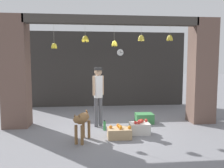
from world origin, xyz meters
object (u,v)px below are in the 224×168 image
object	(u,v)px
shopkeeper	(98,92)
fruit_crate_apples	(140,128)
fruit_crate_oranges	(119,133)
wall_clock	(120,52)
produce_box_green	(144,118)
dog	(82,121)
water_bottle	(105,126)

from	to	relation	value
shopkeeper	fruit_crate_apples	xyz separation A→B (m)	(1.05, -0.79, -0.87)
fruit_crate_oranges	fruit_crate_apples	size ratio (longest dim) A/B	1.13
fruit_crate_oranges	fruit_crate_apples	distance (m)	0.63
wall_clock	shopkeeper	bearing A→B (deg)	-108.83
produce_box_green	wall_clock	world-z (taller)	wall_clock
produce_box_green	wall_clock	distance (m)	3.58
wall_clock	fruit_crate_oranges	bearing A→B (deg)	-97.80
shopkeeper	fruit_crate_apples	world-z (taller)	shopkeeper
dog	water_bottle	world-z (taller)	dog
fruit_crate_oranges	wall_clock	bearing A→B (deg)	82.20
shopkeeper	dog	bearing A→B (deg)	48.85
fruit_crate_oranges	dog	bearing A→B (deg)	-169.95
shopkeeper	fruit_crate_oranges	distance (m)	1.47
fruit_crate_oranges	produce_box_green	xyz separation A→B (m)	(0.95, 1.29, 0.02)
shopkeeper	fruit_crate_oranges	size ratio (longest dim) A/B	3.00
shopkeeper	wall_clock	bearing A→B (deg)	-130.99
dog	wall_clock	world-z (taller)	wall_clock
produce_box_green	shopkeeper	bearing A→B (deg)	-170.70
dog	produce_box_green	distance (m)	2.38
dog	fruit_crate_oranges	xyz separation A→B (m)	(0.90, 0.16, -0.37)
shopkeeper	fruit_crate_oranges	xyz separation A→B (m)	(0.48, -1.06, -0.89)
fruit_crate_apples	produce_box_green	world-z (taller)	fruit_crate_apples
fruit_crate_apples	produce_box_green	size ratio (longest dim) A/B	0.94
fruit_crate_oranges	water_bottle	bearing A→B (deg)	116.17
dog	produce_box_green	size ratio (longest dim) A/B	1.61
fruit_crate_oranges	water_bottle	xyz separation A→B (m)	(-0.32, 0.66, -0.00)
fruit_crate_apples	produce_box_green	distance (m)	1.09
dog	shopkeeper	xyz separation A→B (m)	(0.42, 1.22, 0.52)
fruit_crate_oranges	wall_clock	xyz separation A→B (m)	(0.56, 4.12, 2.17)
produce_box_green	water_bottle	size ratio (longest dim) A/B	1.91
fruit_crate_oranges	fruit_crate_apples	xyz separation A→B (m)	(0.57, 0.27, 0.03)
shopkeeper	wall_clock	distance (m)	3.48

